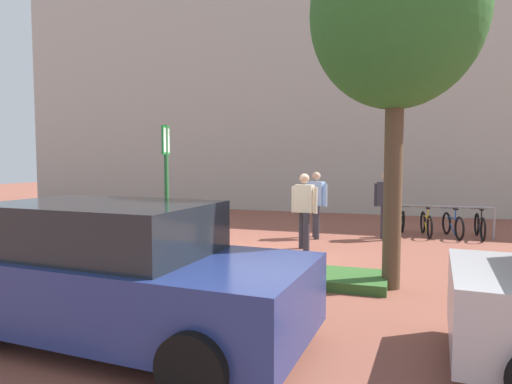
% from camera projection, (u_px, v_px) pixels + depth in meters
% --- Properties ---
extents(ground_plane, '(60.00, 60.00, 0.00)m').
position_uv_depth(ground_plane, '(261.00, 257.00, 9.27)').
color(ground_plane, brown).
extents(building_facade, '(28.00, 1.20, 10.00)m').
position_uv_depth(building_facade, '(330.00, 84.00, 17.33)').
color(building_facade, '#B2ADA3').
rests_on(building_facade, ground).
extents(planter_strip, '(7.00, 1.10, 0.16)m').
position_uv_depth(planter_strip, '(188.00, 266.00, 8.09)').
color(planter_strip, '#336028').
rests_on(planter_strip, ground).
extents(tree_sidewalk, '(2.63, 2.63, 5.69)m').
position_uv_depth(tree_sidewalk, '(397.00, 15.00, 6.71)').
color(tree_sidewalk, brown).
rests_on(tree_sidewalk, ground).
extents(parking_sign_post, '(0.09, 0.36, 2.66)m').
position_uv_depth(parking_sign_post, '(166.00, 176.00, 8.11)').
color(parking_sign_post, '#2D7238').
rests_on(parking_sign_post, ground).
extents(bike_at_sign, '(1.60, 0.65, 0.86)m').
position_uv_depth(bike_at_sign, '(173.00, 250.00, 8.25)').
color(bike_at_sign, black).
rests_on(bike_at_sign, ground).
extents(bike_rack_cluster, '(2.66, 1.60, 0.83)m').
position_uv_depth(bike_rack_cluster, '(439.00, 223.00, 11.74)').
color(bike_rack_cluster, '#99999E').
rests_on(bike_rack_cluster, ground).
extents(bollard_steel, '(0.16, 0.16, 0.90)m').
position_uv_depth(bollard_steel, '(390.00, 220.00, 11.70)').
color(bollard_steel, '#ADADB2').
rests_on(bollard_steel, ground).
extents(person_suited_dark, '(0.59, 0.40, 1.72)m').
position_uv_depth(person_suited_dark, '(386.00, 201.00, 11.26)').
color(person_suited_dark, '#383342').
rests_on(person_suited_dark, ground).
extents(person_shirt_white, '(0.61, 0.36, 1.72)m').
position_uv_depth(person_shirt_white, '(304.00, 206.00, 9.96)').
color(person_shirt_white, '#2D2D38').
rests_on(person_shirt_white, ground).
extents(person_casual_tan, '(0.59, 0.48, 1.72)m').
position_uv_depth(person_casual_tan, '(316.00, 200.00, 11.46)').
color(person_casual_tan, '#2D2D38').
rests_on(person_casual_tan, ground).
extents(car_navy_sedan, '(4.39, 2.21, 1.54)m').
position_uv_depth(car_navy_sedan, '(114.00, 273.00, 4.95)').
color(car_navy_sedan, navy).
rests_on(car_navy_sedan, ground).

